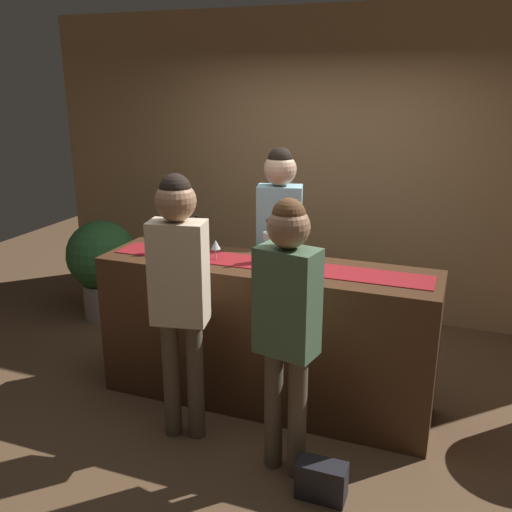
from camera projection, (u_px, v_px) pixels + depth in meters
The scene contains 14 objects.
ground_plane at pixel (265, 399), 4.17m from camera, with size 10.00×10.00×0.00m, color brown.
back_wall at pixel (332, 167), 5.43m from camera, with size 6.00×0.12×2.90m, color tan.
bar_counter at pixel (265, 334), 4.02m from camera, with size 2.35×0.60×1.05m, color #472B19.
counter_runner_cloth at pixel (265, 264), 3.86m from camera, with size 2.23×0.28×0.01m, color maroon.
wine_bottle_clear at pixel (268, 246), 3.88m from camera, with size 0.07×0.07×0.30m.
wine_bottle_green at pixel (197, 241), 3.98m from camera, with size 0.07×0.07×0.30m.
wine_glass_near_customer at pixel (216, 245), 3.92m from camera, with size 0.07×0.07×0.14m.
wine_glass_mid_counter at pixel (298, 254), 3.71m from camera, with size 0.07×0.07×0.14m.
wine_glass_far_end at pixel (150, 240), 4.05m from camera, with size 0.07×0.07×0.14m.
bartender at pixel (279, 233), 4.39m from camera, with size 0.38×0.27×1.78m.
customer_sipping at pixel (287, 312), 3.12m from camera, with size 0.37×0.26×1.67m.
customer_browsing at pixel (179, 281), 3.44m from camera, with size 0.37×0.26×1.74m.
potted_plant_tall at pixel (102, 263), 5.45m from camera, with size 0.67×0.67×0.97m.
handbag at pixel (321, 480), 3.16m from camera, with size 0.28×0.14×0.22m, color black.
Camera 1 is at (1.24, -3.45, 2.26)m, focal length 39.67 mm.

